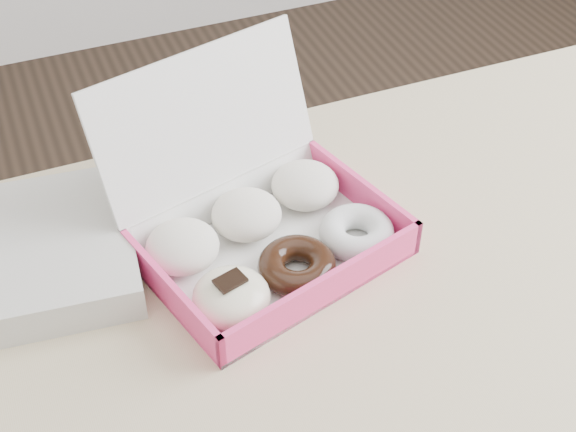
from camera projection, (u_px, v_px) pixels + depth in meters
name	position (u px, v px, depth m)	size (l,w,h in m)	color
table	(377.00, 379.00, 0.87)	(1.20, 0.80, 0.75)	tan
donut_box	(260.00, 228.00, 0.89)	(0.33, 0.31, 0.19)	white
newspapers	(9.00, 259.00, 0.87)	(0.27, 0.21, 0.04)	silver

